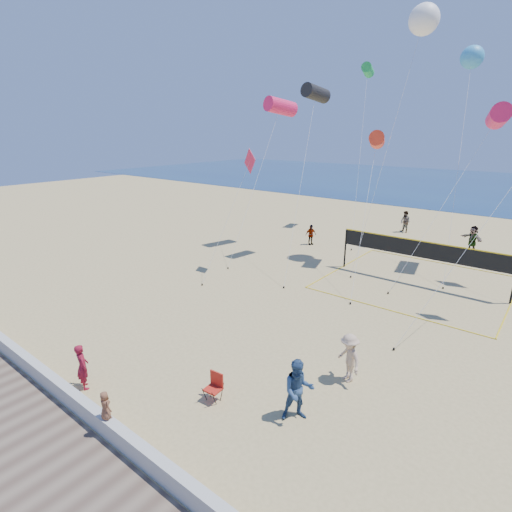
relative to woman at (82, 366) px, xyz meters
The scene contains 21 objects.
ground 3.93m from the woman, 35.62° to the left, with size 120.00×120.00×0.00m, color tan.
ocean 64.32m from the woman, 87.21° to the left, with size 140.00×50.00×0.03m, color navy.
seawall 3.26m from the woman, 13.64° to the right, with size 32.00×0.30×0.60m, color beige.
boardwalk 4.24m from the woman, 41.41° to the right, with size 32.00×3.60×0.03m, color brown.
woman is the anchor object (origin of this frame).
toddler 2.73m from the woman, 16.04° to the right, with size 0.41×0.26×0.83m, color brown.
bystander_a 7.08m from the woman, 26.58° to the left, with size 0.94×0.73×1.93m, color navy.
bystander_b 8.83m from the woman, 41.28° to the left, with size 1.12×0.64×1.73m, color tan.
far_person_0 19.91m from the woman, 99.32° to the left, with size 0.89×0.37×1.52m, color gray.
far_person_1 25.87m from the woman, 75.28° to the left, with size 1.75×0.56×1.89m, color gray.
far_person_3 27.81m from the woman, 88.03° to the left, with size 0.87×0.68×1.79m, color gray.
camp_chair 4.44m from the woman, 30.84° to the left, with size 0.53×0.65×1.02m.
volleyball_net 17.57m from the woman, 71.52° to the left, with size 9.23×9.08×2.45m.
kite_0 21.13m from the woman, 106.05° to the left, with size 1.77×8.02×10.38m.
kite_1 19.98m from the woman, 96.52° to the left, with size 2.72×7.25×10.91m.
kite_2 19.44m from the woman, 84.06° to the left, with size 2.85×7.64×8.21m.
kite_3 13.74m from the woman, 104.53° to the left, with size 1.33×4.03×7.23m.
kite_6 24.61m from the woman, 81.54° to the left, with size 2.16×6.51×14.97m.
kite_7 28.76m from the woman, 79.76° to the left, with size 3.21×10.08×13.42m.
kite_8 30.17m from the woman, 96.78° to the left, with size 3.76×8.34×13.28m.
kite_10 24.15m from the woman, 71.00° to the left, with size 3.41×8.87×9.64m.
Camera 1 is at (8.42, -7.55, 8.19)m, focal length 28.00 mm.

